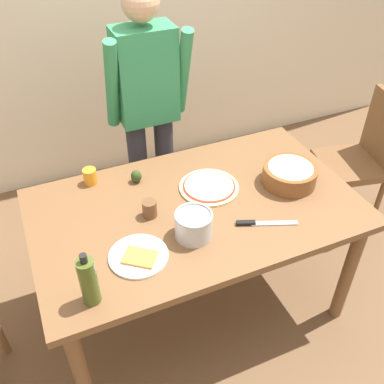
{
  "coord_description": "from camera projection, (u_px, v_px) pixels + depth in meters",
  "views": [
    {
      "loc": [
        -0.67,
        -1.49,
        2.17
      ],
      "look_at": [
        0.0,
        0.05,
        0.81
      ],
      "focal_mm": 40.93,
      "sensor_mm": 36.0,
      "label": 1
    }
  ],
  "objects": [
    {
      "name": "person_cook",
      "position": [
        148.0,
        105.0,
        2.59
      ],
      "size": [
        0.49,
        0.25,
        1.62
      ],
      "color": "#2D2D38",
      "rests_on": "ground"
    },
    {
      "name": "cup_orange",
      "position": [
        90.0,
        176.0,
        2.27
      ],
      "size": [
        0.07,
        0.07,
        0.08
      ],
      "primitive_type": "cylinder",
      "color": "orange",
      "rests_on": "dining_table"
    },
    {
      "name": "ground",
      "position": [
        195.0,
        301.0,
        2.63
      ],
      "size": [
        8.0,
        8.0,
        0.0
      ],
      "primitive_type": "plane",
      "color": "brown"
    },
    {
      "name": "dining_table",
      "position": [
        196.0,
        219.0,
        2.21
      ],
      "size": [
        1.6,
        0.96,
        0.76
      ],
      "color": "brown",
      "rests_on": "ground"
    },
    {
      "name": "chef_knife",
      "position": [
        259.0,
        223.0,
        2.05
      ],
      "size": [
        0.28,
        0.13,
        0.02
      ],
      "color": "silver",
      "rests_on": "dining_table"
    },
    {
      "name": "steel_pot",
      "position": [
        194.0,
        225.0,
        1.95
      ],
      "size": [
        0.17,
        0.17,
        0.13
      ],
      "color": "#B7B7BC",
      "rests_on": "dining_table"
    },
    {
      "name": "cup_small_brown",
      "position": [
        150.0,
        209.0,
        2.07
      ],
      "size": [
        0.07,
        0.07,
        0.08
      ],
      "primitive_type": "cylinder",
      "color": "brown",
      "rests_on": "dining_table"
    },
    {
      "name": "chair_wooden_right",
      "position": [
        362.0,
        155.0,
        2.89
      ],
      "size": [
        0.47,
        0.47,
        0.95
      ],
      "color": "brown",
      "rests_on": "ground"
    },
    {
      "name": "pizza_raw_on_board",
      "position": [
        209.0,
        187.0,
        2.26
      ],
      "size": [
        0.31,
        0.31,
        0.02
      ],
      "color": "beige",
      "rests_on": "dining_table"
    },
    {
      "name": "popcorn_bowl",
      "position": [
        290.0,
        173.0,
        2.26
      ],
      "size": [
        0.28,
        0.28,
        0.11
      ],
      "color": "brown",
      "rests_on": "dining_table"
    },
    {
      "name": "plate_with_slice",
      "position": [
        139.0,
        256.0,
        1.89
      ],
      "size": [
        0.26,
        0.26,
        0.02
      ],
      "color": "white",
      "rests_on": "dining_table"
    },
    {
      "name": "olive_oil_bottle",
      "position": [
        89.0,
        281.0,
        1.65
      ],
      "size": [
        0.07,
        0.07,
        0.26
      ],
      "color": "#47561E",
      "rests_on": "dining_table"
    },
    {
      "name": "wall_back",
      "position": [
        101.0,
        3.0,
        2.96
      ],
      "size": [
        5.6,
        0.1,
        2.6
      ],
      "primitive_type": "cube",
      "color": "beige",
      "rests_on": "ground"
    },
    {
      "name": "avocado",
      "position": [
        136.0,
        176.0,
        2.29
      ],
      "size": [
        0.06,
        0.06,
        0.07
      ],
      "primitive_type": "ellipsoid",
      "color": "#2D4219",
      "rests_on": "dining_table"
    }
  ]
}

